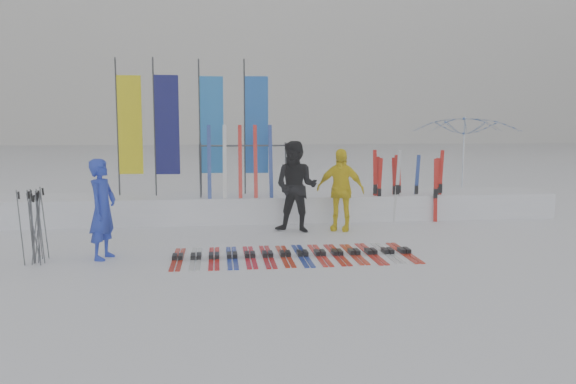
{
  "coord_description": "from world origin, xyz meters",
  "views": [
    {
      "loc": [
        -1.09,
        -8.74,
        2.23
      ],
      "look_at": [
        0.2,
        1.6,
        1.0
      ],
      "focal_mm": 35.0,
      "sensor_mm": 36.0,
      "label": 1
    }
  ],
  "objects": [
    {
      "name": "ground",
      "position": [
        0.0,
        0.0,
        0.0
      ],
      "size": [
        120.0,
        120.0,
        0.0
      ],
      "primitive_type": "plane",
      "color": "white",
      "rests_on": "ground"
    },
    {
      "name": "snow_bank",
      "position": [
        0.0,
        4.6,
        0.3
      ],
      "size": [
        14.0,
        1.6,
        0.6
      ],
      "primitive_type": "cube",
      "color": "white",
      "rests_on": "ground"
    },
    {
      "name": "person_blue",
      "position": [
        -3.02,
        0.85,
        0.85
      ],
      "size": [
        0.57,
        0.71,
        1.69
      ],
      "primitive_type": "imported",
      "rotation": [
        0.0,
        0.0,
        1.27
      ],
      "color": "#2037BC",
      "rests_on": "ground"
    },
    {
      "name": "person_black",
      "position": [
        0.52,
        2.85,
        0.96
      ],
      "size": [
        1.15,
        1.05,
        1.92
      ],
      "primitive_type": "imported",
      "rotation": [
        0.0,
        0.0,
        -0.43
      ],
      "color": "black",
      "rests_on": "ground"
    },
    {
      "name": "person_yellow",
      "position": [
        1.49,
        2.92,
        0.88
      ],
      "size": [
        1.11,
        0.82,
        1.75
      ],
      "primitive_type": "imported",
      "rotation": [
        0.0,
        0.0,
        -0.43
      ],
      "color": "yellow",
      "rests_on": "ground"
    },
    {
      "name": "tent_canopy",
      "position": [
        5.59,
        5.79,
        1.3
      ],
      "size": [
        3.54,
        3.58,
        2.59
      ],
      "primitive_type": "imported",
      "rotation": [
        0.0,
        0.0,
        0.3
      ],
      "color": "white",
      "rests_on": "ground"
    },
    {
      "name": "ski_row",
      "position": [
        0.18,
        0.63,
        0.03
      ],
      "size": [
        4.1,
        1.68,
        0.07
      ],
      "color": "#B41E0E",
      "rests_on": "ground"
    },
    {
      "name": "pole_cluster",
      "position": [
        -4.05,
        0.67,
        0.6
      ],
      "size": [
        0.39,
        0.58,
        1.23
      ],
      "color": "#595B60",
      "rests_on": "ground"
    },
    {
      "name": "feather_flags",
      "position": [
        -1.73,
        4.79,
        2.24
      ],
      "size": [
        3.55,
        0.26,
        3.2
      ],
      "color": "#383A3F",
      "rests_on": "ground"
    },
    {
      "name": "ski_rack",
      "position": [
        -0.49,
        4.2,
        1.38
      ],
      "size": [
        2.04,
        0.8,
        1.23
      ],
      "color": "#383A3F",
      "rests_on": "ground"
    },
    {
      "name": "upright_skis",
      "position": [
        3.29,
        4.13,
        0.77
      ],
      "size": [
        1.69,
        0.93,
        1.68
      ],
      "color": "red",
      "rests_on": "ground"
    }
  ]
}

